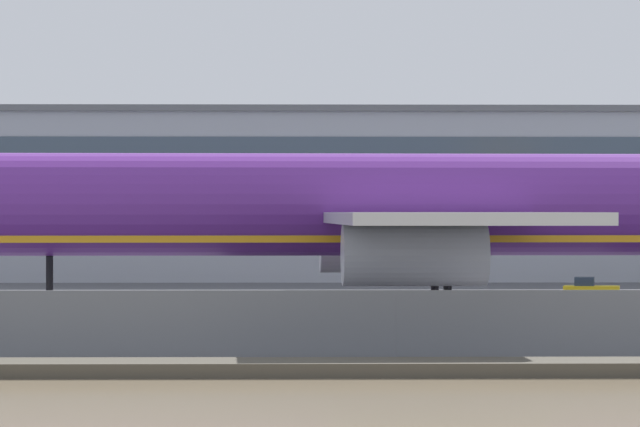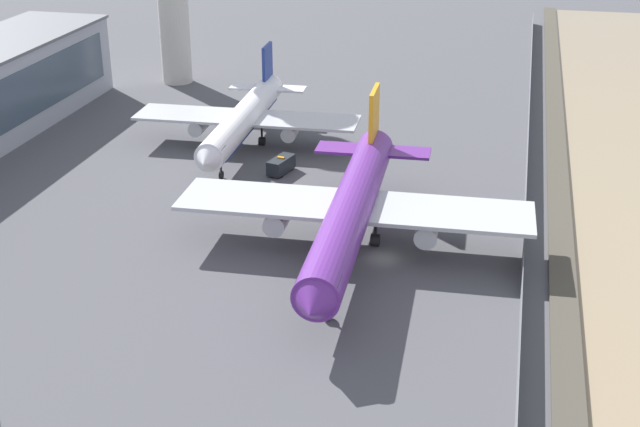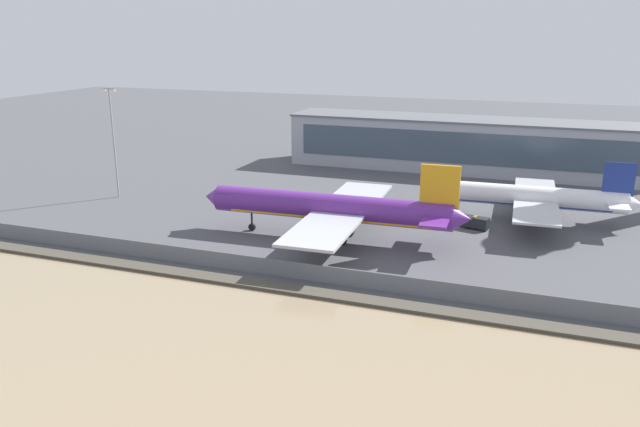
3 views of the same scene
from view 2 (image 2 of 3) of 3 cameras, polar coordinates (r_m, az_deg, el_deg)
ground_plane at (r=105.21m, az=4.06°, el=-2.90°), size 500.00×500.00×0.00m
shoreline_seawall at (r=104.46m, az=15.26°, el=-3.80°), size 320.00×3.00×0.50m
perimeter_fence at (r=103.77m, az=12.85°, el=-3.04°), size 280.00×0.10×2.71m
cargo_jet_purple at (r=104.22m, az=2.07°, el=0.35°), size 49.88×42.51×14.98m
passenger_jet_white at (r=139.56m, az=-4.86°, el=6.11°), size 41.86×35.54×12.95m
baggage_tug at (r=122.03m, az=-5.83°, el=1.35°), size 3.46×2.22×1.80m
ops_van at (r=130.30m, az=-2.48°, el=3.16°), size 5.55×3.30×2.48m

